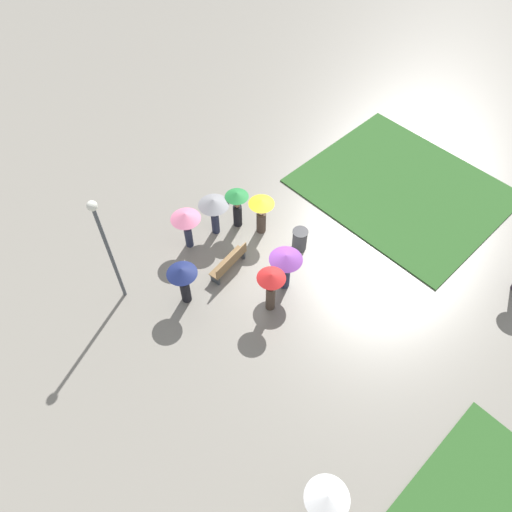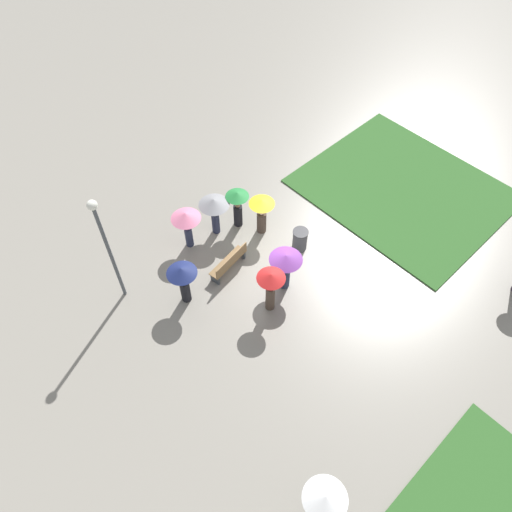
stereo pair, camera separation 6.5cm
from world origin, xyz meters
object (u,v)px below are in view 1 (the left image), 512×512
object	(u,v)px
lamp_post	(105,241)
lone_walker_near_lawn	(326,500)
crowd_person_purple	(285,264)
crowd_person_green	(237,204)
crowd_person_pink	(186,221)
crowd_person_yellow	(261,211)
crowd_person_navy	(183,278)
crowd_person_grey	(214,206)
crowd_person_red	(271,285)
park_bench	(229,262)
trash_bin	(300,240)

from	to	relation	value
lamp_post	lone_walker_near_lawn	bearing A→B (deg)	88.46
crowd_person_purple	crowd_person_green	bearing A→B (deg)	15.32
crowd_person_pink	crowd_person_yellow	world-z (taller)	crowd_person_pink
crowd_person_navy	crowd_person_yellow	size ratio (longest dim) A/B	1.07
crowd_person_grey	lone_walker_near_lawn	bearing A→B (deg)	44.72
crowd_person_green	crowd_person_red	size ratio (longest dim) A/B	0.90
crowd_person_grey	crowd_person_yellow	distance (m)	1.80
crowd_person_green	crowd_person_pink	distance (m)	2.13
park_bench	crowd_person_grey	bearing A→B (deg)	-125.03
crowd_person_navy	crowd_person_grey	size ratio (longest dim) A/B	1.02
crowd_person_grey	park_bench	bearing A→B (deg)	44.07
park_bench	crowd_person_pink	world-z (taller)	crowd_person_pink
crowd_person_purple	crowd_person_red	size ratio (longest dim) A/B	0.89
crowd_person_grey	lamp_post	bearing A→B (deg)	-19.92
crowd_person_red	lamp_post	bearing A→B (deg)	164.36
crowd_person_green	crowd_person_yellow	xyz separation A→B (m)	(-0.43, 0.88, -0.03)
crowd_person_navy	crowd_person_red	size ratio (longest dim) A/B	0.93
lamp_post	crowd_person_yellow	bearing A→B (deg)	167.87
crowd_person_grey	crowd_person_pink	bearing A→B (deg)	-28.26
trash_bin	crowd_person_green	world-z (taller)	crowd_person_green
park_bench	crowd_person_yellow	distance (m)	2.36
crowd_person_yellow	crowd_person_pink	bearing A→B (deg)	99.44
crowd_person_navy	crowd_person_pink	world-z (taller)	crowd_person_navy
lamp_post	crowd_person_red	world-z (taller)	lamp_post
crowd_person_grey	crowd_person_yellow	world-z (taller)	crowd_person_grey
crowd_person_pink	lone_walker_near_lawn	xyz separation A→B (m)	(3.37, 9.71, 0.09)
crowd_person_navy	crowd_person_grey	world-z (taller)	crowd_person_navy
crowd_person_green	lone_walker_near_lawn	xyz separation A→B (m)	(5.44, 9.22, 0.33)
crowd_person_purple	crowd_person_grey	world-z (taller)	crowd_person_grey
lamp_post	crowd_person_purple	size ratio (longest dim) A/B	2.73
lamp_post	crowd_person_red	size ratio (longest dim) A/B	2.42
park_bench	crowd_person_navy	xyz separation A→B (m)	(1.95, -0.10, 0.85)
crowd_person_green	lamp_post	bearing A→B (deg)	41.99
lamp_post	crowd_person_purple	bearing A→B (deg)	140.38
crowd_person_pink	trash_bin	bearing A→B (deg)	-52.66
crowd_person_purple	crowd_person_pink	xyz separation A→B (m)	(1.28, -3.81, 0.15)
park_bench	crowd_person_yellow	size ratio (longest dim) A/B	1.02
park_bench	trash_bin	bearing A→B (deg)	149.90
park_bench	lamp_post	world-z (taller)	lamp_post
crowd_person_purple	crowd_person_grey	size ratio (longest dim) A/B	0.98
park_bench	crowd_person_grey	size ratio (longest dim) A/B	0.97
crowd_person_red	crowd_person_pink	distance (m)	4.14
lamp_post	crowd_person_grey	size ratio (longest dim) A/B	2.66
crowd_person_green	crowd_person_navy	xyz separation A→B (m)	(3.71, 1.37, 0.16)
lone_walker_near_lawn	crowd_person_pink	bearing A→B (deg)	119.33
crowd_person_red	crowd_person_pink	world-z (taller)	crowd_person_red
crowd_person_red	lone_walker_near_lawn	world-z (taller)	crowd_person_red
crowd_person_purple	lone_walker_near_lawn	world-z (taller)	lone_walker_near_lawn
trash_bin	crowd_person_pink	size ratio (longest dim) A/B	0.52
crowd_person_green	crowd_person_pink	bearing A→B (deg)	32.20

